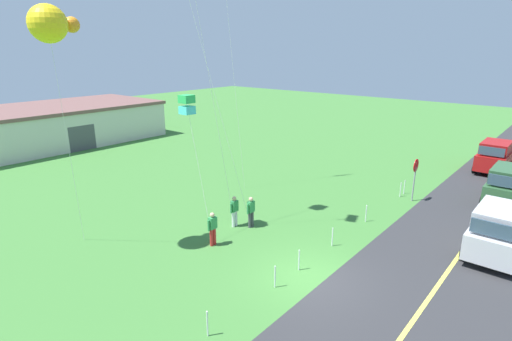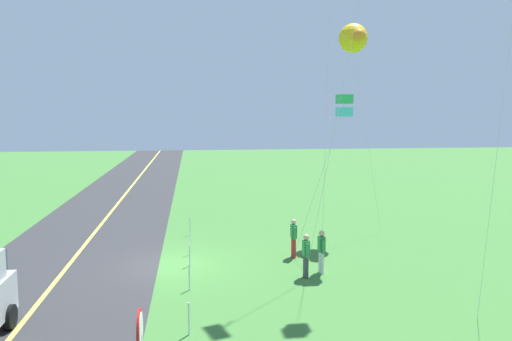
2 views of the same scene
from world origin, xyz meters
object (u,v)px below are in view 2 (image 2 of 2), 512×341
object	(u,v)px
kite_pink_drift	(354,38)
person_child_watcher	(306,254)
person_adult_near	(321,250)
kite_blue_mid	(344,106)
person_adult_companion	(294,237)

from	to	relation	value
kite_pink_drift	person_child_watcher	bearing A→B (deg)	-28.84
person_child_watcher	kite_pink_drift	xyz separation A→B (m)	(-6.91, 3.80, 8.63)
person_adult_near	kite_blue_mid	world-z (taller)	kite_blue_mid
person_child_watcher	kite_pink_drift	distance (m)	11.69
kite_blue_mid	kite_pink_drift	xyz separation A→B (m)	(-4.78, 1.85, 3.30)
person_adult_companion	person_child_watcher	world-z (taller)	same
person_adult_companion	person_child_watcher	distance (m)	2.59
person_adult_near	kite_blue_mid	size ratio (longest dim) A/B	0.24
kite_pink_drift	person_adult_near	bearing A→B (deg)	-25.78
person_adult_companion	kite_pink_drift	world-z (taller)	kite_pink_drift
person_adult_companion	kite_pink_drift	size ratio (longest dim) A/B	0.16
person_child_watcher	kite_pink_drift	world-z (taller)	kite_pink_drift
kite_blue_mid	kite_pink_drift	size ratio (longest dim) A/B	0.65
person_adult_companion	kite_pink_drift	distance (m)	10.35
person_child_watcher	kite_pink_drift	bearing A→B (deg)	81.52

